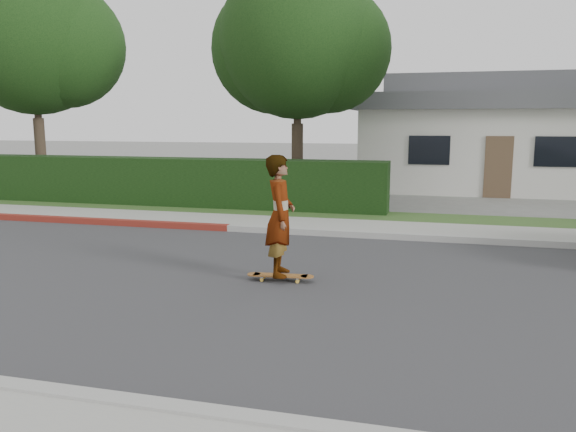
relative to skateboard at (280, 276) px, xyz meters
name	(u,v)px	position (x,y,z in m)	size (l,w,h in m)	color
ground	(91,273)	(-3.31, -0.28, -0.10)	(120.00, 120.00, 0.00)	slate
road	(91,272)	(-3.31, -0.28, -0.09)	(60.00, 8.00, 0.01)	#2D2D30
curb_far	(190,226)	(-3.31, 3.82, -0.02)	(60.00, 0.20, 0.15)	#9E9E99
curb_red_section	(14,217)	(-8.31, 3.82, -0.02)	(12.00, 0.21, 0.15)	maroon
sidewalk_far	(204,221)	(-3.31, 4.72, -0.04)	(60.00, 1.60, 0.12)	gray
planting_strip	(226,211)	(-3.31, 6.32, -0.05)	(60.00, 1.60, 0.10)	#2D4C1E
hedge	(141,182)	(-6.31, 6.92, 0.65)	(15.00, 1.00, 1.50)	black
tree_left	(36,41)	(-10.83, 8.40, 5.17)	(5.99, 5.21, 8.00)	#33261C
tree_center	(299,45)	(-1.83, 8.90, 4.81)	(5.66, 4.84, 7.44)	#33261C
house	(494,134)	(4.69, 15.71, 2.00)	(10.60, 8.60, 4.30)	beige
skateboard	(280,276)	(0.00, 0.00, 0.00)	(1.11, 0.32, 0.10)	gold
skateboarder	(280,216)	(0.00, 0.00, 0.99)	(0.71, 0.47, 1.94)	white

